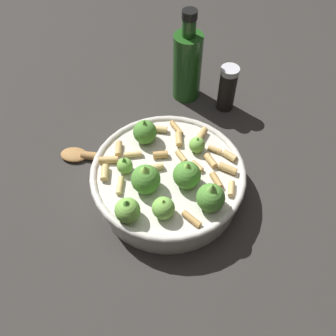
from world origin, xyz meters
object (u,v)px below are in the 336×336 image
cooking_pan (168,179)px  pepper_shaker (227,88)px  wooden_spoon (108,158)px  olive_oil_bottle (187,64)px

cooking_pan → pepper_shaker: (0.16, 0.20, 0.01)m
cooking_pan → wooden_spoon: (-0.10, 0.09, -0.03)m
olive_oil_bottle → wooden_spoon: (-0.18, -0.16, -0.07)m
cooking_pan → pepper_shaker: bearing=51.6°
cooking_pan → wooden_spoon: 0.14m
cooking_pan → olive_oil_bottle: (0.08, 0.25, 0.04)m
cooking_pan → pepper_shaker: size_ratio=2.61×
pepper_shaker → olive_oil_bottle: size_ratio=0.51×
olive_oil_bottle → wooden_spoon: size_ratio=0.93×
wooden_spoon → cooking_pan: bearing=-41.2°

